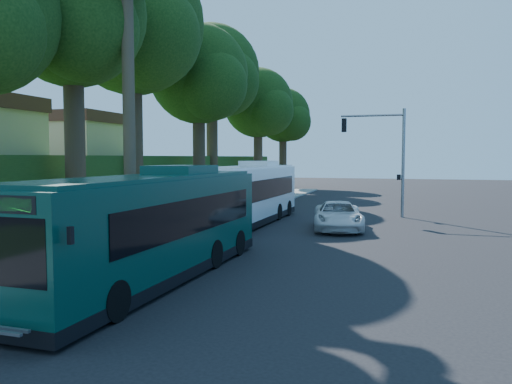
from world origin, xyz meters
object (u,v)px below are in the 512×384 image
(white_bus, at_px, (249,193))
(teal_bus, at_px, (155,224))
(pickup, at_px, (338,216))
(bus_shelter, at_px, (133,202))

(white_bus, height_order, teal_bus, white_bus)
(white_bus, distance_m, pickup, 5.54)
(bus_shelter, xyz_separation_m, pickup, (8.80, 6.11, -1.05))
(white_bus, distance_m, teal_bus, 13.76)
(bus_shelter, height_order, pickup, bus_shelter)
(bus_shelter, relative_size, teal_bus, 0.26)
(white_bus, bearing_deg, pickup, -10.24)
(teal_bus, bearing_deg, white_bus, 96.27)
(white_bus, relative_size, pickup, 2.27)
(white_bus, xyz_separation_m, pickup, (5.34, -1.06, -1.03))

